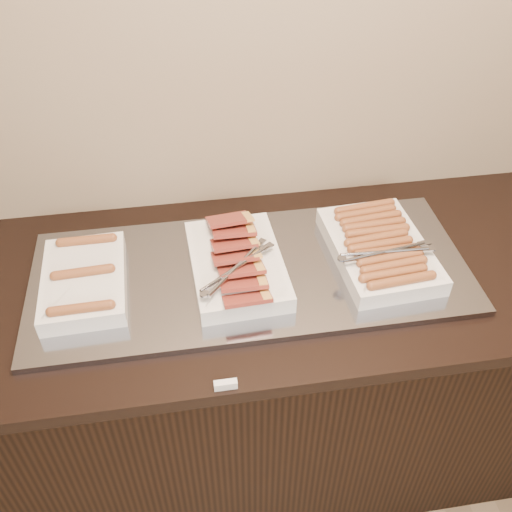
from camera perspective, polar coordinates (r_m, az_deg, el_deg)
The scene contains 6 objects.
counter at distance 1.92m, azimuth -1.21°, elevation -11.71°, with size 2.06×0.76×0.90m.
warming_tray at distance 1.58m, azimuth -0.54°, elevation -1.68°, with size 1.20×0.50×0.02m, color gray.
dish_left at distance 1.57m, azimuth -16.79°, elevation -2.34°, with size 0.22×0.33×0.07m.
dish_center at distance 1.54m, azimuth -1.94°, elevation -0.78°, with size 0.26×0.39×0.09m.
dish_right at distance 1.63m, azimuth 12.25°, elevation 0.78°, with size 0.28×0.39×0.08m.
label_holder at distance 1.34m, azimuth -3.05°, elevation -12.73°, with size 0.05×0.02×0.02m, color white.
Camera 1 is at (-0.14, 1.00, 2.00)m, focal length 40.00 mm.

